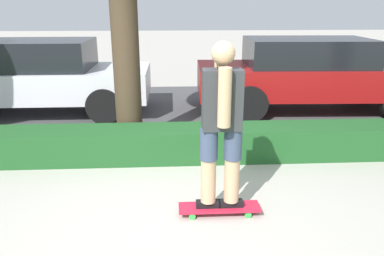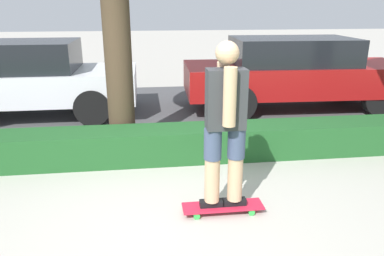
% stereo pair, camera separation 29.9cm
% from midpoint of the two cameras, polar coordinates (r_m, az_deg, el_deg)
% --- Properties ---
extents(ground_plane, '(60.00, 60.00, 0.00)m').
position_cam_midpoint_polar(ground_plane, '(4.18, -3.52, -13.31)').
color(ground_plane, '#ADA89E').
extents(street_asphalt, '(17.25, 5.00, 0.01)m').
position_cam_midpoint_polar(street_asphalt, '(8.05, -5.59, 2.53)').
color(street_asphalt, '#474749').
rests_on(street_asphalt, ground_plane).
extents(hedge_row, '(17.25, 0.60, 0.48)m').
position_cam_midpoint_polar(hedge_row, '(5.51, -4.72, -2.43)').
color(hedge_row, '#1E5123').
rests_on(hedge_row, ground_plane).
extents(skateboard, '(0.89, 0.24, 0.09)m').
position_cam_midpoint_polar(skateboard, '(4.20, 2.64, -11.92)').
color(skateboard, red).
rests_on(skateboard, ground_plane).
extents(skater_person, '(0.51, 0.46, 1.77)m').
position_cam_midpoint_polar(skater_person, '(3.80, 2.85, 0.71)').
color(skater_person, black).
rests_on(skater_person, skateboard).
extents(parked_car_front, '(4.28, 1.81, 1.51)m').
position_cam_midpoint_polar(parked_car_front, '(8.31, -24.95, 6.96)').
color(parked_car_front, silver).
rests_on(parked_car_front, ground_plane).
extents(parked_car_middle, '(4.85, 1.88, 1.52)m').
position_cam_midpoint_polar(parked_car_middle, '(8.39, 14.51, 8.32)').
color(parked_car_middle, maroon).
rests_on(parked_car_middle, ground_plane).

